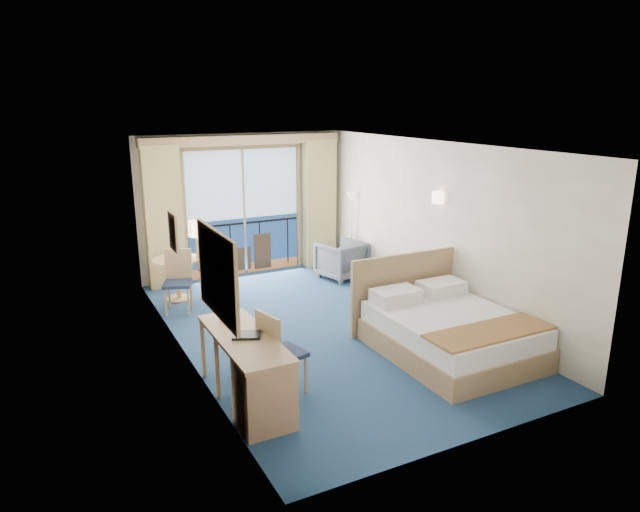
% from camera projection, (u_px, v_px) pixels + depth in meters
% --- Properties ---
extents(floor, '(6.50, 6.50, 0.00)m').
position_uv_depth(floor, '(321.00, 329.00, 8.47)').
color(floor, navy).
rests_on(floor, ground).
extents(room_walls, '(4.04, 6.54, 2.72)m').
position_uv_depth(room_walls, '(321.00, 212.00, 8.00)').
color(room_walls, beige).
rests_on(room_walls, ground).
extents(balcony_door, '(2.36, 0.03, 2.52)m').
position_uv_depth(balcony_door, '(244.00, 216.00, 10.93)').
color(balcony_door, navy).
rests_on(balcony_door, room_walls).
extents(curtain_left, '(0.65, 0.22, 2.55)m').
position_uv_depth(curtain_left, '(164.00, 218.00, 10.09)').
color(curtain_left, '#D4BF75').
rests_on(curtain_left, room_walls).
extents(curtain_right, '(0.65, 0.22, 2.55)m').
position_uv_depth(curtain_right, '(320.00, 204.00, 11.45)').
color(curtain_right, '#D4BF75').
rests_on(curtain_right, room_walls).
extents(pelmet, '(3.80, 0.25, 0.18)m').
position_uv_depth(pelmet, '(244.00, 140.00, 10.45)').
color(pelmet, tan).
rests_on(pelmet, room_walls).
extents(mirror, '(0.05, 1.25, 0.95)m').
position_uv_depth(mirror, '(218.00, 274.00, 5.91)').
color(mirror, tan).
rests_on(mirror, room_walls).
extents(wall_print, '(0.04, 0.42, 0.52)m').
position_uv_depth(wall_print, '(173.00, 232.00, 7.57)').
color(wall_print, tan).
rests_on(wall_print, room_walls).
extents(sconce_left, '(0.18, 0.18, 0.18)m').
position_uv_depth(sconce_left, '(196.00, 229.00, 6.62)').
color(sconce_left, '#FBDCAF').
rests_on(sconce_left, room_walls).
extents(sconce_right, '(0.18, 0.18, 0.18)m').
position_uv_depth(sconce_right, '(438.00, 198.00, 8.71)').
color(sconce_right, '#FBDCAF').
rests_on(sconce_right, room_walls).
extents(bed, '(1.82, 2.16, 1.14)m').
position_uv_depth(bed, '(447.00, 330.00, 7.62)').
color(bed, tan).
rests_on(bed, ground).
extents(nightstand, '(0.38, 0.36, 0.49)m').
position_uv_depth(nightstand, '(417.00, 294.00, 9.24)').
color(nightstand, '#AB7B5A').
rests_on(nightstand, ground).
extents(phone, '(0.18, 0.15, 0.07)m').
position_uv_depth(phone, '(419.00, 279.00, 9.12)').
color(phone, white).
rests_on(phone, nightstand).
extents(armchair, '(0.93, 0.95, 0.71)m').
position_uv_depth(armchair, '(341.00, 260.00, 10.84)').
color(armchair, '#454A54').
rests_on(armchair, ground).
extents(floor_lamp, '(0.22, 0.22, 1.57)m').
position_uv_depth(floor_lamp, '(351.00, 212.00, 11.00)').
color(floor_lamp, silver).
rests_on(floor_lamp, ground).
extents(desk, '(0.58, 1.68, 0.79)m').
position_uv_depth(desk, '(260.00, 383.00, 5.96)').
color(desk, tan).
rests_on(desk, ground).
extents(desk_chair, '(0.54, 0.53, 1.02)m').
position_uv_depth(desk_chair, '(277.00, 349.00, 6.44)').
color(desk_chair, '#1C2741').
rests_on(desk_chair, ground).
extents(folder, '(0.37, 0.33, 0.03)m').
position_uv_depth(folder, '(247.00, 335.00, 6.25)').
color(folder, black).
rests_on(folder, desk).
extents(desk_lamp, '(0.13, 0.13, 0.47)m').
position_uv_depth(desk_lamp, '(222.00, 292.00, 6.61)').
color(desk_lamp, silver).
rests_on(desk_lamp, desk).
extents(round_table, '(0.80, 0.80, 0.72)m').
position_uv_depth(round_table, '(177.00, 269.00, 9.61)').
color(round_table, tan).
rests_on(round_table, ground).
extents(table_chair_a, '(0.61, 0.61, 1.03)m').
position_uv_depth(table_chair_a, '(212.00, 265.00, 9.69)').
color(table_chair_a, '#1C2741').
rests_on(table_chair_a, ground).
extents(table_chair_b, '(0.56, 0.56, 1.00)m').
position_uv_depth(table_chair_b, '(178.00, 277.00, 9.10)').
color(table_chair_b, '#1C2741').
rests_on(table_chair_b, ground).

